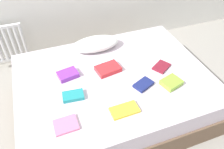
{
  "coord_description": "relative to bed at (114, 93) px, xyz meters",
  "views": [
    {
      "loc": [
        -0.58,
        -1.54,
        2.02
      ],
      "look_at": [
        0.0,
        0.05,
        0.48
      ],
      "focal_mm": 35.07,
      "sensor_mm": 36.0,
      "label": 1
    }
  ],
  "objects": [
    {
      "name": "textbook_teal",
      "position": [
        -0.45,
        -0.14,
        0.27
      ],
      "size": [
        0.21,
        0.14,
        0.04
      ],
      "primitive_type": "cube",
      "rotation": [
        0.0,
        0.0,
        -0.1
      ],
      "color": "teal",
      "rests_on": "bed"
    },
    {
      "name": "textbook_purple",
      "position": [
        -0.44,
        0.16,
        0.28
      ],
      "size": [
        0.22,
        0.18,
        0.05
      ],
      "primitive_type": "cube",
      "rotation": [
        0.0,
        0.0,
        0.18
      ],
      "color": "purple",
      "rests_on": "bed"
    },
    {
      "name": "textbook_red",
      "position": [
        -0.03,
        0.1,
        0.28
      ],
      "size": [
        0.27,
        0.21,
        0.05
      ],
      "primitive_type": "cube",
      "rotation": [
        0.0,
        0.0,
        0.16
      ],
      "color": "red",
      "rests_on": "bed"
    },
    {
      "name": "textbook_pink",
      "position": [
        -0.58,
        -0.43,
        0.26
      ],
      "size": [
        0.2,
        0.17,
        0.02
      ],
      "primitive_type": "cube",
      "rotation": [
        0.0,
        0.0,
        0.03
      ],
      "color": "pink",
      "rests_on": "bed"
    },
    {
      "name": "textbook_yellow",
      "position": [
        -0.07,
        -0.45,
        0.26
      ],
      "size": [
        0.25,
        0.14,
        0.02
      ],
      "primitive_type": "cube",
      "rotation": [
        0.0,
        0.0,
        0.02
      ],
      "color": "yellow",
      "rests_on": "bed"
    },
    {
      "name": "pillow",
      "position": [
        -0.03,
        0.52,
        0.32
      ],
      "size": [
        0.55,
        0.28,
        0.14
      ],
      "primitive_type": "ellipsoid",
      "color": "white",
      "rests_on": "bed"
    },
    {
      "name": "radiator",
      "position": [
        -1.05,
        1.2,
        0.13
      ],
      "size": [
        0.45,
        0.04,
        0.53
      ],
      "color": "white",
      "rests_on": "ground"
    },
    {
      "name": "bed",
      "position": [
        0.0,
        0.0,
        0.0
      ],
      "size": [
        2.0,
        1.5,
        0.5
      ],
      "color": "brown",
      "rests_on": "ground"
    },
    {
      "name": "ground_plane",
      "position": [
        0.0,
        0.0,
        -0.25
      ],
      "size": [
        8.0,
        8.0,
        0.0
      ],
      "primitive_type": "plane",
      "color": "#9E998E"
    },
    {
      "name": "textbook_navy",
      "position": [
        0.23,
        -0.23,
        0.27
      ],
      "size": [
        0.22,
        0.18,
        0.03
      ],
      "primitive_type": "cube",
      "rotation": [
        0.0,
        0.0,
        0.4
      ],
      "color": "navy",
      "rests_on": "bed"
    },
    {
      "name": "textbook_lime",
      "position": [
        0.49,
        -0.31,
        0.28
      ],
      "size": [
        0.22,
        0.2,
        0.05
      ],
      "primitive_type": "cube",
      "rotation": [
        0.0,
        0.0,
        0.27
      ],
      "color": "#8CC638",
      "rests_on": "bed"
    },
    {
      "name": "textbook_maroon",
      "position": [
        0.53,
        -0.05,
        0.26
      ],
      "size": [
        0.23,
        0.21,
        0.02
      ],
      "primitive_type": "cube",
      "rotation": [
        0.0,
        0.0,
        0.55
      ],
      "color": "maroon",
      "rests_on": "bed"
    }
  ]
}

